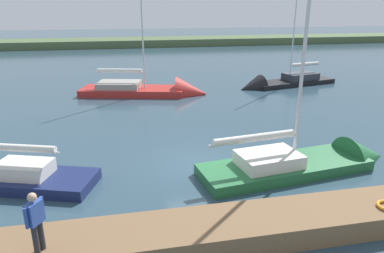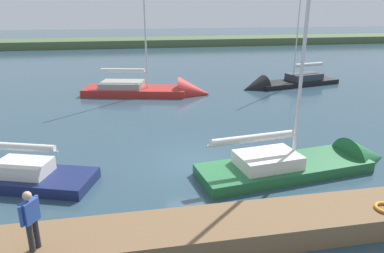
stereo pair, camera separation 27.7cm
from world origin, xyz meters
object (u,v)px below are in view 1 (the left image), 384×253
(sailboat_far_right, at_px, (278,85))
(sailboat_mid_channel, at_px, (157,92))
(sailboat_far_left, at_px, (315,165))
(person_on_dock, at_px, (35,219))

(sailboat_far_right, height_order, sailboat_mid_channel, sailboat_far_right)
(sailboat_far_left, height_order, person_on_dock, sailboat_far_left)
(sailboat_far_left, relative_size, person_on_dock, 5.91)
(sailboat_mid_channel, bearing_deg, sailboat_far_left, -56.95)
(sailboat_far_right, distance_m, sailboat_mid_channel, 10.49)
(sailboat_far_left, height_order, sailboat_mid_channel, sailboat_mid_channel)
(sailboat_far_right, distance_m, person_on_dock, 25.02)
(sailboat_far_right, xyz_separation_m, sailboat_mid_channel, (10.45, 0.99, 0.04))
(sailboat_far_right, relative_size, person_on_dock, 7.01)
(person_on_dock, bearing_deg, sailboat_far_right, 82.80)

